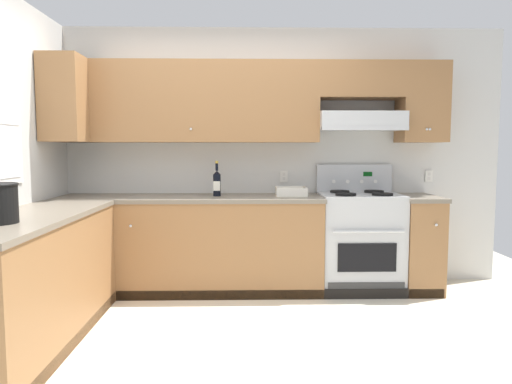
% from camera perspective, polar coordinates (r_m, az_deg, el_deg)
% --- Properties ---
extents(ground_plane, '(7.04, 7.04, 0.00)m').
position_cam_1_polar(ground_plane, '(3.44, -5.20, -17.95)').
color(ground_plane, beige).
extents(wall_back, '(4.68, 0.57, 2.55)m').
position_cam_1_polar(wall_back, '(4.69, 0.75, 6.78)').
color(wall_back, silver).
rests_on(wall_back, ground_plane).
extents(counter_back_run, '(3.60, 0.65, 0.91)m').
position_cam_1_polar(counter_back_run, '(4.50, -4.50, -6.35)').
color(counter_back_run, olive).
rests_on(counter_back_run, ground_plane).
extents(counter_left_run, '(0.63, 1.91, 0.91)m').
position_cam_1_polar(counter_left_run, '(3.59, -25.77, -9.83)').
color(counter_left_run, olive).
rests_on(counter_left_run, ground_plane).
extents(stove, '(0.76, 0.62, 1.20)m').
position_cam_1_polar(stove, '(4.63, 12.50, -5.79)').
color(stove, '#B7BABC').
rests_on(stove, ground_plane).
extents(wine_bottle, '(0.07, 0.07, 0.33)m').
position_cam_1_polar(wine_bottle, '(4.44, -4.80, 1.18)').
color(wine_bottle, black).
rests_on(wine_bottle, counter_back_run).
extents(bowl, '(0.29, 0.26, 0.08)m').
position_cam_1_polar(bowl, '(4.50, 4.30, -0.08)').
color(bowl, white).
rests_on(bowl, counter_back_run).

